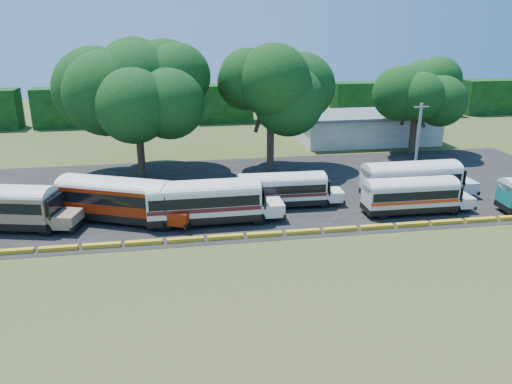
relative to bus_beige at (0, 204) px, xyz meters
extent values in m
plane|color=#304A18|center=(21.52, -5.81, -2.05)|extent=(160.00, 160.00, 0.00)
cube|color=black|center=(22.52, 6.19, -2.04)|extent=(64.00, 24.00, 0.02)
cube|color=gold|center=(2.02, -4.81, -1.90)|extent=(2.70, 0.45, 0.30)
cube|color=gold|center=(5.02, -4.81, -1.90)|extent=(2.70, 0.45, 0.30)
cube|color=gold|center=(8.02, -4.81, -1.90)|extent=(2.70, 0.45, 0.30)
cube|color=gold|center=(11.02, -4.81, -1.90)|extent=(2.70, 0.45, 0.30)
cube|color=gold|center=(14.02, -4.81, -1.90)|extent=(2.70, 0.45, 0.30)
cube|color=gold|center=(17.02, -4.81, -1.90)|extent=(2.70, 0.45, 0.30)
cube|color=gold|center=(20.02, -4.81, -1.90)|extent=(2.70, 0.45, 0.30)
cube|color=gold|center=(23.02, -4.81, -1.90)|extent=(2.70, 0.45, 0.30)
cube|color=gold|center=(26.02, -4.81, -1.90)|extent=(2.70, 0.45, 0.30)
cube|color=gold|center=(29.02, -4.81, -1.90)|extent=(2.70, 0.45, 0.30)
cube|color=gold|center=(32.02, -4.81, -1.90)|extent=(2.70, 0.45, 0.30)
cube|color=gold|center=(35.02, -4.81, -1.90)|extent=(2.70, 0.45, 0.30)
cube|color=gold|center=(38.02, -4.81, -1.90)|extent=(2.70, 0.45, 0.30)
cube|color=silver|center=(39.52, 24.19, -0.25)|extent=(18.00, 8.00, 3.60)
cube|color=#5C5E64|center=(39.52, 24.19, 1.75)|extent=(19.00, 9.00, 0.40)
cube|color=black|center=(-2.48, 42.19, 0.95)|extent=(10.00, 4.00, 6.00)
cube|color=black|center=(9.52, 42.19, 0.95)|extent=(10.00, 4.00, 6.00)
cube|color=black|center=(21.52, 42.19, 0.95)|extent=(10.00, 4.00, 6.00)
cube|color=black|center=(33.52, 42.19, 0.95)|extent=(10.00, 4.00, 6.00)
cube|color=black|center=(45.52, 42.19, 0.95)|extent=(10.00, 4.00, 6.00)
cube|color=black|center=(57.52, 42.19, 0.95)|extent=(10.00, 4.00, 6.00)
cube|color=black|center=(69.52, 42.19, 0.95)|extent=(10.00, 4.00, 6.00)
cylinder|color=black|center=(3.57, -2.07, -1.51)|extent=(1.12, 0.55, 1.08)
cylinder|color=black|center=(4.13, 0.18, -1.51)|extent=(1.12, 0.55, 1.08)
cube|color=black|center=(-0.24, 0.06, -1.35)|extent=(9.25, 4.74, 0.59)
cube|color=#9B7658|center=(5.01, -1.23, -1.03)|extent=(2.46, 2.77, 1.03)
cube|color=black|center=(4.34, -1.06, 0.03)|extent=(0.75, 2.45, 1.48)
cube|color=black|center=(5.90, -1.45, -1.46)|extent=(0.82, 2.62, 0.32)
cylinder|color=black|center=(12.15, -2.57, -1.50)|extent=(1.15, 0.73, 1.11)
cylinder|color=black|center=(13.10, -0.39, -1.50)|extent=(1.15, 0.73, 1.11)
cylinder|color=black|center=(5.21, 0.46, -1.50)|extent=(1.15, 0.73, 1.11)
cylinder|color=black|center=(6.16, 2.64, -1.50)|extent=(1.15, 0.73, 1.11)
cube|color=black|center=(8.65, 0.26, -1.33)|extent=(9.48, 6.20, 0.61)
cube|color=maroon|center=(8.65, 0.26, -0.01)|extent=(9.48, 6.20, 2.04)
cube|color=black|center=(8.65, 0.26, 0.23)|extent=(9.17, 6.12, 0.86)
ellipsoid|color=silver|center=(8.65, 0.26, 1.01)|extent=(9.48, 6.20, 1.25)
cube|color=maroon|center=(13.75, -1.97, -1.00)|extent=(2.82, 3.05, 1.06)
cube|color=black|center=(13.11, -1.69, 0.09)|extent=(1.18, 2.41, 1.53)
cube|color=black|center=(14.62, -2.35, -1.44)|extent=(1.28, 2.58, 0.33)
cube|color=black|center=(4.51, 2.06, -1.44)|extent=(1.28, 2.58, 0.33)
cylinder|color=black|center=(19.95, -2.61, -1.51)|extent=(1.09, 0.31, 1.09)
cylinder|color=black|center=(19.93, -0.27, -1.51)|extent=(1.09, 0.31, 1.09)
cylinder|color=black|center=(12.54, -2.66, -1.51)|extent=(1.09, 0.31, 1.09)
cylinder|color=black|center=(12.52, -0.33, -1.51)|extent=(1.09, 0.31, 1.09)
cube|color=black|center=(15.69, -1.47, -1.35)|extent=(8.96, 2.79, 0.60)
cube|color=silver|center=(15.69, -1.47, -0.05)|extent=(8.96, 2.79, 1.99)
cube|color=black|center=(15.69, -1.47, 0.19)|extent=(8.60, 2.86, 0.84)
cube|color=#53151B|center=(15.69, -1.47, -0.45)|extent=(8.87, 2.84, 0.33)
ellipsoid|color=silver|center=(15.69, -1.47, 0.94)|extent=(8.96, 2.79, 1.23)
cube|color=silver|center=(21.14, -1.43, -1.02)|extent=(1.98, 2.41, 1.04)
cube|color=black|center=(20.45, -1.44, 0.05)|extent=(0.18, 2.51, 1.50)
cube|color=black|center=(22.07, -1.42, -1.45)|extent=(0.22, 2.67, 0.33)
cube|color=black|center=(11.27, -1.51, -1.45)|extent=(0.22, 2.67, 0.33)
cylinder|color=black|center=(26.27, 0.26, -1.59)|extent=(0.93, 0.28, 0.93)
cylinder|color=black|center=(26.32, 2.24, -1.59)|extent=(0.93, 0.28, 0.93)
cylinder|color=black|center=(19.97, 0.43, -1.59)|extent=(0.93, 0.28, 0.93)
cylinder|color=black|center=(20.02, 2.41, -1.59)|extent=(0.93, 0.28, 0.93)
cube|color=black|center=(22.68, 1.35, -1.45)|extent=(7.66, 2.52, 0.51)
cube|color=white|center=(22.68, 1.35, -0.35)|extent=(7.66, 2.52, 1.70)
cube|color=black|center=(22.68, 1.35, -0.15)|extent=(7.36, 2.57, 0.71)
cube|color=#501B14|center=(22.68, 1.35, -0.69)|extent=(7.59, 2.56, 0.28)
ellipsoid|color=silver|center=(22.68, 1.35, 0.50)|extent=(7.66, 2.52, 1.04)
cube|color=white|center=(27.31, 1.22, -1.17)|extent=(1.72, 2.08, 0.88)
cube|color=black|center=(26.73, 1.24, -0.27)|extent=(0.20, 2.14, 1.27)
cube|color=black|center=(28.10, 1.20, -1.54)|extent=(0.23, 2.27, 0.28)
cube|color=black|center=(18.93, 1.45, -1.54)|extent=(0.23, 2.27, 0.28)
cylinder|color=black|center=(36.68, -3.12, -1.58)|extent=(0.95, 0.27, 0.95)
cylinder|color=black|center=(36.70, -1.09, -1.58)|extent=(0.95, 0.27, 0.95)
cylinder|color=black|center=(30.24, -3.06, -1.58)|extent=(0.95, 0.27, 0.95)
cylinder|color=black|center=(30.26, -1.03, -1.58)|extent=(0.95, 0.27, 0.95)
cube|color=black|center=(33.00, -2.07, -1.44)|extent=(7.78, 2.44, 0.52)
cube|color=silver|center=(33.00, -2.07, -0.32)|extent=(7.78, 2.44, 1.73)
cube|color=black|center=(33.00, -2.07, -0.11)|extent=(7.47, 2.49, 0.73)
cube|color=red|center=(33.00, -2.07, -0.66)|extent=(7.70, 2.47, 0.28)
ellipsoid|color=silver|center=(33.00, -2.07, 0.55)|extent=(7.78, 2.44, 1.06)
cube|color=silver|center=(37.73, -2.11, -1.15)|extent=(1.72, 2.10, 0.90)
cube|color=black|center=(37.13, -2.11, -0.23)|extent=(0.16, 2.18, 1.30)
cube|color=black|center=(38.53, -2.12, -1.53)|extent=(0.19, 2.32, 0.28)
cube|color=black|center=(29.16, -2.03, -1.53)|extent=(0.19, 2.32, 0.28)
cylinder|color=black|center=(38.89, 0.26, -1.52)|extent=(1.07, 0.30, 1.07)
cylinder|color=black|center=(38.89, 2.54, -1.52)|extent=(1.07, 0.30, 1.07)
cylinder|color=black|center=(31.65, 0.24, -1.52)|extent=(1.07, 0.30, 1.07)
cylinder|color=black|center=(31.64, 2.52, -1.52)|extent=(1.07, 0.30, 1.07)
cube|color=black|center=(34.73, 1.39, -1.36)|extent=(8.75, 2.69, 0.59)
cube|color=silver|center=(34.73, 1.39, -0.10)|extent=(8.75, 2.69, 1.95)
cube|color=black|center=(34.73, 1.39, 0.14)|extent=(8.40, 2.76, 0.82)
cube|color=navy|center=(34.73, 1.39, -0.49)|extent=(8.66, 2.74, 0.32)
ellipsoid|color=silver|center=(34.73, 1.39, 0.88)|extent=(8.75, 2.69, 1.20)
cube|color=silver|center=(40.06, 1.40, -1.04)|extent=(1.93, 2.35, 1.01)
cube|color=black|center=(39.39, 1.40, 0.00)|extent=(0.17, 2.45, 1.46)
cube|color=black|center=(40.97, 1.41, -1.47)|extent=(0.20, 2.61, 0.32)
cube|color=black|center=(30.42, 1.37, -1.47)|extent=(0.20, 2.61, 0.32)
cylinder|color=black|center=(42.02, -2.43, -1.59)|extent=(0.94, 0.32, 0.92)
cube|color=black|center=(40.89, -3.34, -1.55)|extent=(0.32, 2.27, 0.28)
cylinder|color=#312718|center=(10.05, 13.61, 1.22)|extent=(0.80, 0.80, 6.54)
cylinder|color=#312718|center=(11.27, 14.05, 4.02)|extent=(1.24, 2.43, 3.76)
cylinder|color=#312718|center=(9.05, 14.45, 4.02)|extent=(1.90, 2.14, 3.76)
cylinder|color=#312718|center=(9.82, 12.33, 4.02)|extent=(2.46, 0.85, 3.76)
ellipsoid|color=black|center=(10.05, 13.61, 7.55)|extent=(11.67, 11.67, 8.56)
cylinder|color=#312718|center=(24.02, 13.37, 1.15)|extent=(0.80, 0.80, 6.40)
cylinder|color=#312718|center=(25.24, 13.82, 3.89)|extent=(1.23, 2.39, 3.68)
cylinder|color=#312718|center=(23.02, 14.21, 3.89)|extent=(1.87, 2.11, 3.68)
cylinder|color=#312718|center=(23.79, 12.09, 3.89)|extent=(2.42, 0.85, 3.68)
ellipsoid|color=black|center=(24.02, 13.37, 7.36)|extent=(9.71, 9.71, 7.12)
cylinder|color=#312718|center=(42.95, 17.77, 0.62)|extent=(0.80, 0.80, 5.35)
cylinder|color=#312718|center=(44.17, 18.22, 2.92)|extent=(1.12, 2.08, 3.12)
cylinder|color=#312718|center=(41.95, 18.61, 2.92)|extent=(1.66, 1.86, 3.12)
cylinder|color=#312718|center=(42.72, 16.49, 2.92)|extent=(2.10, 0.79, 3.12)
ellipsoid|color=black|center=(42.95, 17.77, 5.90)|extent=(8.41, 8.41, 6.17)
cylinder|color=gray|center=(39.13, 9.11, 1.72)|extent=(0.30, 0.30, 7.56)
cube|color=gray|center=(39.13, 9.11, 5.12)|extent=(1.60, 0.12, 0.12)
camera|label=1|loc=(13.60, -39.14, 13.34)|focal=35.00mm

